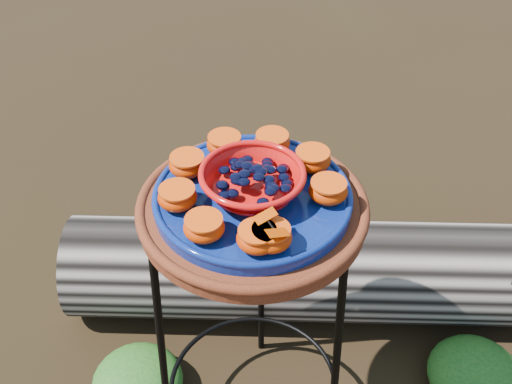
# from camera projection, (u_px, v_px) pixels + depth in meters

# --- Properties ---
(plant_stand) EXTENTS (0.44, 0.44, 0.70)m
(plant_stand) POSITION_uv_depth(u_px,v_px,m) (253.00, 333.00, 1.41)
(plant_stand) COLOR black
(plant_stand) RESTS_ON ground
(terracotta_saucer) EXTENTS (0.42, 0.42, 0.03)m
(terracotta_saucer) POSITION_uv_depth(u_px,v_px,m) (253.00, 210.00, 1.18)
(terracotta_saucer) COLOR #3D150F
(terracotta_saucer) RESTS_ON plant_stand
(cobalt_plate) EXTENTS (0.36, 0.36, 0.02)m
(cobalt_plate) POSITION_uv_depth(u_px,v_px,m) (252.00, 199.00, 1.16)
(cobalt_plate) COLOR #090E4C
(cobalt_plate) RESTS_ON terracotta_saucer
(red_bowl) EXTENTS (0.18, 0.18, 0.05)m
(red_bowl) POSITION_uv_depth(u_px,v_px,m) (252.00, 183.00, 1.13)
(red_bowl) COLOR red
(red_bowl) RESTS_ON cobalt_plate
(glass_gems) EXTENTS (0.14, 0.14, 0.02)m
(glass_gems) POSITION_uv_depth(u_px,v_px,m) (252.00, 167.00, 1.11)
(glass_gems) COLOR black
(glass_gems) RESTS_ON red_bowl
(orange_half_0) EXTENTS (0.07, 0.07, 0.04)m
(orange_half_0) POSITION_uv_depth(u_px,v_px,m) (271.00, 237.00, 1.04)
(orange_half_0) COLOR #A81701
(orange_half_0) RESTS_ON cobalt_plate
(orange_half_1) EXTENTS (0.07, 0.07, 0.04)m
(orange_half_1) POSITION_uv_depth(u_px,v_px,m) (328.00, 191.00, 1.13)
(orange_half_1) COLOR #A81701
(orange_half_1) RESTS_ON cobalt_plate
(orange_half_2) EXTENTS (0.07, 0.07, 0.04)m
(orange_half_2) POSITION_uv_depth(u_px,v_px,m) (312.00, 160.00, 1.19)
(orange_half_2) COLOR #A81701
(orange_half_2) RESTS_ON cobalt_plate
(orange_half_3) EXTENTS (0.07, 0.07, 0.04)m
(orange_half_3) POSITION_uv_depth(u_px,v_px,m) (272.00, 143.00, 1.24)
(orange_half_3) COLOR #A81701
(orange_half_3) RESTS_ON cobalt_plate
(orange_half_4) EXTENTS (0.07, 0.07, 0.04)m
(orange_half_4) POSITION_uv_depth(u_px,v_px,m) (225.00, 144.00, 1.23)
(orange_half_4) COLOR #A81701
(orange_half_4) RESTS_ON cobalt_plate
(orange_half_5) EXTENTS (0.07, 0.07, 0.04)m
(orange_half_5) POSITION_uv_depth(u_px,v_px,m) (187.00, 165.00, 1.18)
(orange_half_5) COLOR #A81701
(orange_half_5) RESTS_ON cobalt_plate
(orange_half_6) EXTENTS (0.07, 0.07, 0.04)m
(orange_half_6) POSITION_uv_depth(u_px,v_px,m) (177.00, 197.00, 1.11)
(orange_half_6) COLOR #A81701
(orange_half_6) RESTS_ON cobalt_plate
(orange_half_7) EXTENTS (0.07, 0.07, 0.04)m
(orange_half_7) POSITION_uv_depth(u_px,v_px,m) (204.00, 227.00, 1.06)
(orange_half_7) COLOR #A81701
(orange_half_7) RESTS_ON cobalt_plate
(orange_half_8) EXTENTS (0.07, 0.07, 0.04)m
(orange_half_8) POSITION_uv_depth(u_px,v_px,m) (258.00, 238.00, 1.04)
(orange_half_8) COLOR #A81701
(orange_half_8) RESTS_ON cobalt_plate
(butterfly) EXTENTS (0.09, 0.08, 0.01)m
(butterfly) POSITION_uv_depth(u_px,v_px,m) (271.00, 225.00, 1.02)
(butterfly) COLOR #BA3800
(butterfly) RESTS_ON orange_half_0
(driftwood_log) EXTENTS (1.57, 0.51, 0.29)m
(driftwood_log) POSITION_uv_depth(u_px,v_px,m) (341.00, 271.00, 1.83)
(driftwood_log) COLOR black
(driftwood_log) RESTS_ON ground
(foliage_left) EXTENTS (0.24, 0.24, 0.12)m
(foliage_left) POSITION_uv_depth(u_px,v_px,m) (137.00, 381.00, 1.66)
(foliage_left) COLOR #124515
(foliage_left) RESTS_ON ground
(foliage_right) EXTENTS (0.24, 0.24, 0.12)m
(foliage_right) POSITION_uv_depth(u_px,v_px,m) (475.00, 374.00, 1.67)
(foliage_right) COLOR #124515
(foliage_right) RESTS_ON ground
(foliage_back) EXTENTS (0.35, 0.35, 0.17)m
(foliage_back) POSITION_uv_depth(u_px,v_px,m) (260.00, 241.00, 2.01)
(foliage_back) COLOR #124515
(foliage_back) RESTS_ON ground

